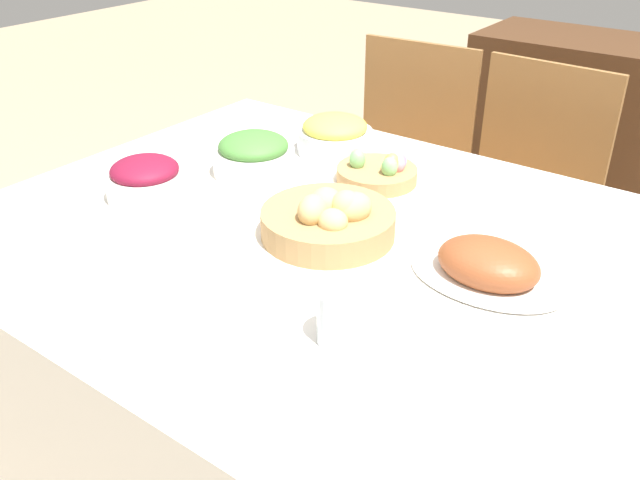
# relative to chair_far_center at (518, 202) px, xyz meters

# --- Properties ---
(dining_table) EXTENTS (1.64, 1.17, 0.77)m
(dining_table) POSITION_rel_chair_far_center_xyz_m (-0.01, -0.92, -0.12)
(dining_table) COLOR white
(dining_table) RESTS_ON ground
(chair_far_center) EXTENTS (0.45, 0.45, 0.92)m
(chair_far_center) POSITION_rel_chair_far_center_xyz_m (0.00, 0.00, 0.00)
(chair_far_center) COLOR olive
(chair_far_center) RESTS_ON ground
(chair_far_left) EXTENTS (0.44, 0.44, 0.92)m
(chair_far_left) POSITION_rel_chair_far_center_xyz_m (-0.44, 0.00, 0.00)
(chair_far_left) COLOR olive
(chair_far_left) RESTS_ON ground
(sideboard) EXTENTS (1.18, 0.44, 0.86)m
(sideboard) POSITION_rel_chair_far_center_xyz_m (0.10, 0.80, -0.08)
(sideboard) COLOR #4C2D19
(sideboard) RESTS_ON ground
(bread_basket) EXTENTS (0.28, 0.28, 0.11)m
(bread_basket) POSITION_rel_chair_far_center_xyz_m (-0.07, -0.93, 0.31)
(bread_basket) COLOR #AD8451
(bread_basket) RESTS_ON dining_table
(egg_basket) EXTENTS (0.19, 0.19, 0.08)m
(egg_basket) POSITION_rel_chair_far_center_xyz_m (-0.13, -0.64, 0.29)
(egg_basket) COLOR #AD8451
(egg_basket) RESTS_ON dining_table
(ham_platter) EXTENTS (0.29, 0.21, 0.08)m
(ham_platter) POSITION_rel_chair_far_center_xyz_m (0.26, -0.88, 0.29)
(ham_platter) COLOR silver
(ham_platter) RESTS_ON dining_table
(green_salad_bowl) EXTENTS (0.20, 0.20, 0.10)m
(green_salad_bowl) POSITION_rel_chair_far_center_xyz_m (-0.41, -0.77, 0.31)
(green_salad_bowl) COLOR silver
(green_salad_bowl) RESTS_ON dining_table
(beet_salad_bowl) EXTENTS (0.18, 0.18, 0.10)m
(beet_salad_bowl) POSITION_rel_chair_far_center_xyz_m (-0.51, -1.02, 0.31)
(beet_salad_bowl) COLOR silver
(beet_salad_bowl) RESTS_ON dining_table
(pineapple_bowl) EXTENTS (0.20, 0.20, 0.10)m
(pineapple_bowl) POSITION_rel_chair_far_center_xyz_m (-0.33, -0.54, 0.31)
(pineapple_bowl) COLOR silver
(pineapple_bowl) RESTS_ON dining_table
(dinner_plate) EXTENTS (0.25, 0.25, 0.01)m
(dinner_plate) POSITION_rel_chair_far_center_xyz_m (-0.07, -1.35, 0.27)
(dinner_plate) COLOR silver
(dinner_plate) RESTS_ON dining_table
(fork) EXTENTS (0.02, 0.19, 0.00)m
(fork) POSITION_rel_chair_far_center_xyz_m (-0.22, -1.35, 0.27)
(fork) COLOR silver
(fork) RESTS_ON dining_table
(knife) EXTENTS (0.02, 0.19, 0.00)m
(knife) POSITION_rel_chair_far_center_xyz_m (0.08, -1.35, 0.27)
(knife) COLOR silver
(knife) RESTS_ON dining_table
(spoon) EXTENTS (0.02, 0.19, 0.00)m
(spoon) POSITION_rel_chair_far_center_xyz_m (0.11, -1.35, 0.27)
(spoon) COLOR silver
(spoon) RESTS_ON dining_table
(drinking_cup) EXTENTS (0.08, 0.08, 0.09)m
(drinking_cup) POSITION_rel_chair_far_center_xyz_m (0.15, -1.19, 0.31)
(drinking_cup) COLOR silver
(drinking_cup) RESTS_ON dining_table
(butter_dish) EXTENTS (0.11, 0.07, 0.03)m
(butter_dish) POSITION_rel_chair_far_center_xyz_m (-0.32, -1.17, 0.28)
(butter_dish) COLOR silver
(butter_dish) RESTS_ON dining_table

